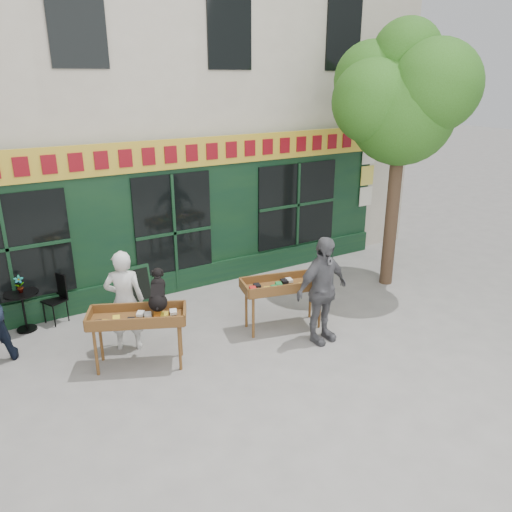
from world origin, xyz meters
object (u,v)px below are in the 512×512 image
Objects in this scene: woman at (125,301)px; book_cart_right at (283,287)px; bistro_table at (23,304)px; book_cart_center at (138,320)px; dog at (158,289)px; man_right at (322,290)px.

woman is 2.83m from book_cart_right.
book_cart_center is at bearing -57.61° from bistro_table.
book_cart_center is 2.73m from book_cart_right.
man_right is (2.68, -0.81, -0.32)m from dog.
book_cart_right is (2.73, -0.11, 0.00)m from book_cart_center.
dog is (0.35, -0.05, 0.47)m from book_cart_center.
book_cart_right is 4.80m from bistro_table.
man_right is (3.03, -1.51, 0.07)m from woman.
woman is at bearing 146.92° from man_right.
woman is at bearing 177.85° from book_cart_right.
book_cart_right is at bearing 22.09° from book_cart_center.
man_right is at bearing 8.54° from book_cart_center.
bistro_table is (-4.46, 3.13, -0.43)m from man_right.
book_cart_center is at bearing 157.57° from man_right.
woman is 3.38m from man_right.
book_cart_center is 2.13× the size of bistro_table.
bistro_table is (-1.44, 2.26, -0.28)m from book_cart_center.
book_cart_right is at bearing 105.27° from man_right.
book_cart_center is 0.59m from dog.
man_right is at bearing 177.89° from woman.
woman reaches higher than dog.
woman is (-0.35, 0.70, -0.39)m from dog.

